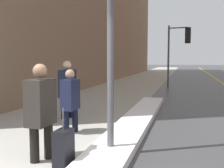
# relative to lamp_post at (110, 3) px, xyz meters

# --- Properties ---
(sidewalk_slab) EXTENTS (4.00, 80.00, 0.01)m
(sidewalk_slab) POSITION_rel_lamp_post_xyz_m (-2.20, 13.40, -2.67)
(sidewalk_slab) COLOR #9E9B93
(sidewalk_slab) RESTS_ON ground
(snow_bank_curb) EXTENTS (0.79, 8.44, 0.15)m
(snow_bank_curb) POSITION_rel_lamp_post_xyz_m (0.03, 2.35, -2.59)
(snow_bank_curb) COLOR white
(snow_bank_curb) RESTS_ON ground
(lamp_post) EXTENTS (0.28, 0.28, 4.40)m
(lamp_post) POSITION_rel_lamp_post_xyz_m (0.00, 0.00, 0.00)
(lamp_post) COLOR #515156
(lamp_post) RESTS_ON ground
(traffic_light_near) EXTENTS (1.30, 0.36, 3.65)m
(traffic_light_near) POSITION_rel_lamp_post_xyz_m (0.94, 12.12, -0.03)
(traffic_light_near) COLOR #515156
(traffic_light_near) RESTS_ON ground
(pedestrian_in_glasses) EXTENTS (0.34, 0.55, 1.63)m
(pedestrian_in_glasses) POSITION_rel_lamp_post_xyz_m (-1.03, -0.60, -1.76)
(pedestrian_in_glasses) COLOR black
(pedestrian_in_glasses) RESTS_ON ground
(pedestrian_trailing) EXTENTS (0.31, 0.49, 1.48)m
(pedestrian_trailing) POSITION_rel_lamp_post_xyz_m (-1.27, 1.16, -1.85)
(pedestrian_trailing) COLOR black
(pedestrian_trailing) RESTS_ON ground
(pedestrian_with_shoulder_bag) EXTENTS (0.35, 0.76, 1.66)m
(pedestrian_with_shoulder_bag) POSITION_rel_lamp_post_xyz_m (-1.98, 2.65, -1.75)
(pedestrian_with_shoulder_bag) COLOR black
(pedestrian_with_shoulder_bag) RESTS_ON ground
(rolling_suitcase) EXTENTS (0.24, 0.37, 0.95)m
(rolling_suitcase) POSITION_rel_lamp_post_xyz_m (-0.57, -0.75, -2.37)
(rolling_suitcase) COLOR black
(rolling_suitcase) RESTS_ON ground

